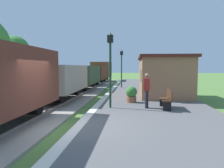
% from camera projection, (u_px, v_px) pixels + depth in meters
% --- Properties ---
extents(ground_plane, '(160.00, 160.00, 0.00)m').
position_uv_depth(ground_plane, '(69.00, 131.00, 7.95)').
color(ground_plane, '#517A38').
extents(platform_slab, '(6.00, 60.00, 0.25)m').
position_uv_depth(platform_slab, '(161.00, 130.00, 7.65)').
color(platform_slab, '#565659').
rests_on(platform_slab, ground).
extents(platform_edge_stripe, '(0.36, 60.00, 0.01)m').
position_uv_depth(platform_edge_stripe, '(80.00, 125.00, 7.90)').
color(platform_edge_stripe, silver).
rests_on(platform_edge_stripe, platform_slab).
extents(track_ballast, '(3.80, 60.00, 0.12)m').
position_uv_depth(track_ballast, '(4.00, 128.00, 8.17)').
color(track_ballast, gray).
rests_on(track_ballast, ground).
extents(rail_near, '(0.07, 60.00, 0.14)m').
position_uv_depth(rail_near, '(23.00, 125.00, 8.09)').
color(rail_near, slate).
rests_on(rail_near, track_ballast).
extents(freight_train, '(2.50, 32.60, 2.72)m').
position_uv_depth(freight_train, '(82.00, 75.00, 20.81)').
color(freight_train, brown).
rests_on(freight_train, rail_near).
extents(station_hut, '(3.50, 5.80, 2.78)m').
position_uv_depth(station_hut, '(163.00, 76.00, 15.92)').
color(station_hut, '#9E6B4C').
rests_on(station_hut, platform_slab).
extents(bench_near_hut, '(0.42, 1.50, 0.91)m').
position_uv_depth(bench_near_hut, '(167.00, 99.00, 10.94)').
color(bench_near_hut, '#422819').
rests_on(bench_near_hut, platform_slab).
extents(person_waiting, '(0.30, 0.41, 1.71)m').
position_uv_depth(person_waiting, '(147.00, 89.00, 11.04)').
color(person_waiting, black).
rests_on(person_waiting, platform_slab).
extents(potted_planter, '(0.64, 0.64, 0.92)m').
position_uv_depth(potted_planter, '(131.00, 94.00, 12.86)').
color(potted_planter, brown).
rests_on(potted_planter, platform_slab).
extents(lamp_post_near, '(0.28, 0.28, 3.70)m').
position_uv_depth(lamp_post_near, '(110.00, 56.00, 11.00)').
color(lamp_post_near, '#193823').
rests_on(lamp_post_near, platform_slab).
extents(lamp_post_far, '(0.28, 0.28, 3.70)m').
position_uv_depth(lamp_post_far, '(122.00, 62.00, 22.18)').
color(lamp_post_far, '#193823').
rests_on(lamp_post_far, platform_slab).
extents(tree_field_left, '(2.95, 2.95, 5.40)m').
position_uv_depth(tree_field_left, '(15.00, 51.00, 22.66)').
color(tree_field_left, '#4C3823').
rests_on(tree_field_left, ground).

